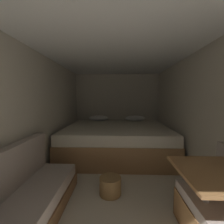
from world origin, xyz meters
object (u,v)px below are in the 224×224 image
object	(u,v)px
sofa_left	(17,208)
wicker_basket	(110,186)
dinette_table	(219,187)
bed	(117,139)

from	to	relation	value
sofa_left	wicker_basket	bearing A→B (deg)	35.67
dinette_table	wicker_basket	xyz separation A→B (m)	(-0.89, 0.88, -0.53)
bed	sofa_left	bearing A→B (deg)	-113.42
dinette_table	sofa_left	bearing A→B (deg)	172.26
dinette_table	wicker_basket	world-z (taller)	dinette_table
dinette_table	wicker_basket	distance (m)	1.36
bed	wicker_basket	world-z (taller)	bed
bed	wicker_basket	size ratio (longest dim) A/B	7.81
bed	dinette_table	size ratio (longest dim) A/B	3.04
sofa_left	dinette_table	world-z (taller)	sofa_left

